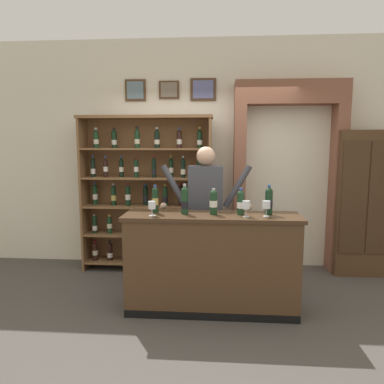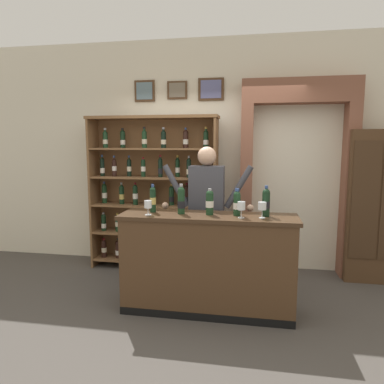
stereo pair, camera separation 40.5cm
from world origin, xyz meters
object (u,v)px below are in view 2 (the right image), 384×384
object	(u,v)px
tasting_bottle_grappa	(266,202)
wine_glass_spare	(262,207)
wine_shelf	(154,191)
shopkeeper	(207,203)
side_cabinet	(374,206)
tasting_bottle_brunello	(237,203)
wine_glass_center	(241,206)
tasting_bottle_super_tuscan	(153,199)
tasting_bottle_chianti	(181,200)
wine_glass_left	(148,205)
tasting_bottle_vin_santo	(210,202)
tasting_counter	(208,264)

from	to	relation	value
tasting_bottle_grappa	wine_glass_spare	xyz separation A→B (m)	(-0.04, -0.11, -0.03)
wine_shelf	shopkeeper	distance (m)	1.09
side_cabinet	tasting_bottle_brunello	world-z (taller)	side_cabinet
wine_glass_center	wine_glass_spare	bearing A→B (deg)	7.28
tasting_bottle_super_tuscan	tasting_bottle_chianti	xyz separation A→B (m)	(0.32, -0.04, 0.00)
tasting_bottle_chianti	wine_glass_left	xyz separation A→B (m)	(-0.32, -0.13, -0.04)
tasting_bottle_chianti	tasting_bottle_vin_santo	bearing A→B (deg)	0.18
side_cabinet	wine_glass_spare	bearing A→B (deg)	-136.78
tasting_counter	wine_glass_left	xyz separation A→B (m)	(-0.60, -0.11, 0.62)
tasting_bottle_super_tuscan	tasting_bottle_vin_santo	xyz separation A→B (m)	(0.62, -0.04, -0.01)
wine_shelf	side_cabinet	bearing A→B (deg)	1.37
tasting_bottle_chianti	tasting_bottle_vin_santo	world-z (taller)	tasting_bottle_chianti
tasting_bottle_super_tuscan	tasting_counter	bearing A→B (deg)	-4.91
tasting_bottle_chianti	tasting_bottle_vin_santo	size ratio (longest dim) A/B	1.16
tasting_bottle_grappa	tasting_bottle_brunello	bearing A→B (deg)	-175.47
tasting_bottle_grappa	wine_shelf	bearing A→B (deg)	141.97
tasting_bottle_chianti	tasting_bottle_brunello	xyz separation A→B (m)	(0.58, 0.01, -0.01)
tasting_counter	wine_glass_left	distance (m)	0.88
wine_shelf	shopkeeper	size ratio (longest dim) A/B	1.23
side_cabinet	wine_glass_left	size ratio (longest dim) A/B	12.89
shopkeeper	tasting_bottle_super_tuscan	distance (m)	0.71
side_cabinet	tasting_bottle_vin_santo	size ratio (longest dim) A/B	7.16
tasting_bottle_chianti	wine_glass_center	size ratio (longest dim) A/B	1.93
wine_shelf	tasting_bottle_super_tuscan	distance (m)	1.22
tasting_bottle_grappa	wine_glass_center	size ratio (longest dim) A/B	1.91
tasting_bottle_brunello	wine_glass_left	world-z (taller)	tasting_bottle_brunello
tasting_bottle_super_tuscan	wine_glass_center	distance (m)	0.95
wine_shelf	tasting_bottle_chianti	world-z (taller)	wine_shelf
wine_glass_left	tasting_counter	bearing A→B (deg)	10.68
wine_shelf	tasting_bottle_brunello	bearing A→B (deg)	-44.61
tasting_bottle_super_tuscan	tasting_bottle_chianti	size ratio (longest dim) A/B	0.94
tasting_bottle_vin_santo	shopkeeper	bearing A→B (deg)	101.04
tasting_bottle_vin_santo	wine_glass_left	size ratio (longest dim) A/B	1.80
side_cabinet	tasting_counter	xyz separation A→B (m)	(-1.99, -1.29, -0.45)
shopkeeper	wine_glass_left	bearing A→B (deg)	-128.92
tasting_bottle_grappa	wine_glass_left	size ratio (longest dim) A/B	2.06
tasting_counter	wine_glass_left	bearing A→B (deg)	-169.32
tasting_bottle_vin_santo	side_cabinet	bearing A→B (deg)	32.97
tasting_bottle_super_tuscan	wine_glass_left	world-z (taller)	tasting_bottle_super_tuscan
wine_shelf	side_cabinet	distance (m)	2.92
tasting_bottle_super_tuscan	wine_glass_center	world-z (taller)	tasting_bottle_super_tuscan
wine_shelf	tasting_bottle_vin_santo	distance (m)	1.54
wine_glass_spare	wine_glass_left	xyz separation A→B (m)	(-1.15, -0.05, -0.01)
wine_shelf	tasting_bottle_super_tuscan	bearing A→B (deg)	-74.52
tasting_bottle_chianti	wine_glass_center	distance (m)	0.64
tasting_bottle_super_tuscan	tasting_bottle_brunello	xyz separation A→B (m)	(0.90, -0.03, -0.01)
tasting_bottle_super_tuscan	wine_glass_left	size ratio (longest dim) A/B	1.97
wine_glass_center	tasting_counter	bearing A→B (deg)	165.59
wine_shelf	wine_glass_left	size ratio (longest dim) A/B	14.20
tasting_counter	tasting_bottle_brunello	world-z (taller)	tasting_bottle_brunello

